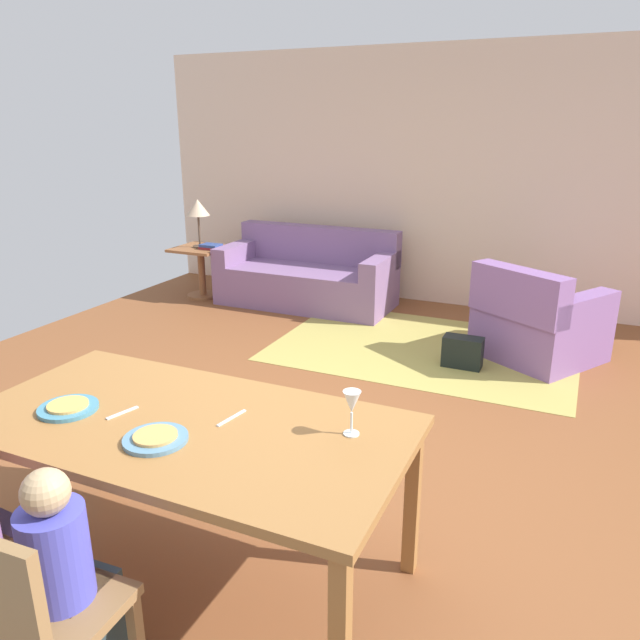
# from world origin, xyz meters

# --- Properties ---
(ground_plane) EXTENTS (7.11, 6.16, 0.02)m
(ground_plane) POSITION_xyz_m (0.00, 0.48, -0.01)
(ground_plane) COLOR brown
(back_wall) EXTENTS (7.11, 0.10, 2.70)m
(back_wall) POSITION_xyz_m (0.00, 3.61, 1.35)
(back_wall) COLOR beige
(back_wall) RESTS_ON ground_plane
(dining_table) EXTENTS (1.86, 0.95, 0.76)m
(dining_table) POSITION_xyz_m (-0.13, -1.12, 0.69)
(dining_table) COLOR #986533
(dining_table) RESTS_ON ground_plane
(plate_near_man) EXTENTS (0.25, 0.25, 0.02)m
(plate_near_man) POSITION_xyz_m (-0.64, -1.24, 0.77)
(plate_near_man) COLOR teal
(plate_near_man) RESTS_ON dining_table
(pizza_near_man) EXTENTS (0.17, 0.17, 0.01)m
(pizza_near_man) POSITION_xyz_m (-0.64, -1.24, 0.78)
(pizza_near_man) COLOR #DFA350
(pizza_near_man) RESTS_ON plate_near_man
(plate_near_child) EXTENTS (0.25, 0.25, 0.02)m
(plate_near_child) POSITION_xyz_m (-0.13, -1.30, 0.77)
(plate_near_child) COLOR #5682A0
(plate_near_child) RESTS_ON dining_table
(pizza_near_child) EXTENTS (0.17, 0.17, 0.01)m
(pizza_near_child) POSITION_xyz_m (-0.13, -1.30, 0.78)
(pizza_near_child) COLOR tan
(pizza_near_child) RESTS_ON plate_near_child
(wine_glass) EXTENTS (0.07, 0.07, 0.19)m
(wine_glass) POSITION_xyz_m (0.54, -0.94, 0.89)
(wine_glass) COLOR silver
(wine_glass) RESTS_ON dining_table
(fork) EXTENTS (0.06, 0.15, 0.01)m
(fork) POSITION_xyz_m (-0.41, -1.17, 0.76)
(fork) COLOR silver
(fork) RESTS_ON dining_table
(knife) EXTENTS (0.04, 0.17, 0.01)m
(knife) POSITION_xyz_m (0.04, -1.02, 0.76)
(knife) COLOR silver
(knife) RESTS_ON dining_table
(dining_chair_child) EXTENTS (0.44, 0.44, 0.87)m
(dining_chair_child) POSITION_xyz_m (-0.13, -1.96, 0.49)
(dining_chair_child) COLOR olive
(dining_chair_child) RESTS_ON ground_plane
(person_child) EXTENTS (0.22, 0.29, 0.92)m
(person_child) POSITION_xyz_m (-0.13, -1.79, 0.43)
(person_child) COLOR #2D4045
(person_child) RESTS_ON ground_plane
(area_rug) EXTENTS (2.60, 1.80, 0.01)m
(area_rug) POSITION_xyz_m (0.07, 2.08, 0.00)
(area_rug) COLOR tan
(area_rug) RESTS_ON ground_plane
(couch) EXTENTS (1.89, 0.86, 0.82)m
(couch) POSITION_xyz_m (-1.48, 2.94, 0.30)
(couch) COLOR slate
(couch) RESTS_ON ground_plane
(armchair) EXTENTS (1.17, 1.18, 0.82)m
(armchair) POSITION_xyz_m (0.99, 2.23, 0.32)
(armchair) COLOR #835B98
(armchair) RESTS_ON ground_plane
(side_table) EXTENTS (0.56, 0.56, 0.58)m
(side_table) POSITION_xyz_m (-2.71, 2.68, 0.38)
(side_table) COLOR brown
(side_table) RESTS_ON ground_plane
(table_lamp) EXTENTS (0.26, 0.26, 0.54)m
(table_lamp) POSITION_xyz_m (-2.71, 2.68, 1.01)
(table_lamp) COLOR brown
(table_lamp) RESTS_ON side_table
(book_lower) EXTENTS (0.22, 0.16, 0.03)m
(book_lower) POSITION_xyz_m (-2.55, 2.65, 0.59)
(book_lower) COLOR maroon
(book_lower) RESTS_ON side_table
(book_upper) EXTENTS (0.22, 0.16, 0.03)m
(book_upper) POSITION_xyz_m (-2.54, 2.64, 0.62)
(book_upper) COLOR navy
(book_upper) RESTS_ON book_lower
(handbag) EXTENTS (0.32, 0.16, 0.26)m
(handbag) POSITION_xyz_m (0.47, 1.78, 0.13)
(handbag) COLOR black
(handbag) RESTS_ON ground_plane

